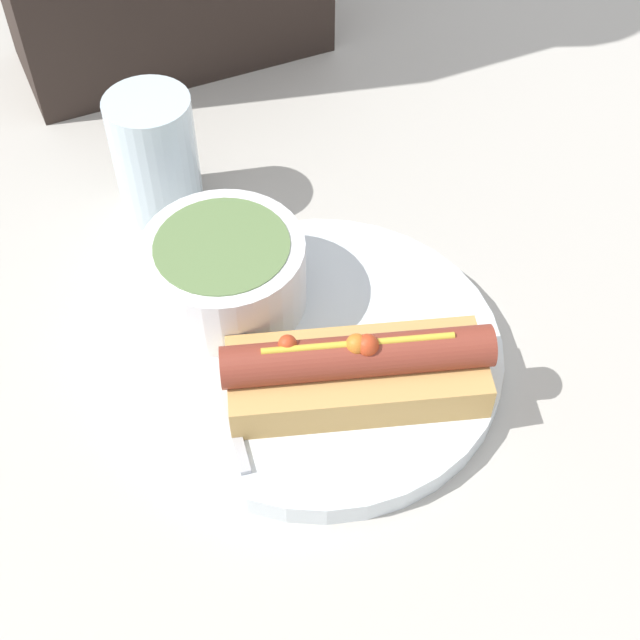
{
  "coord_description": "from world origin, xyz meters",
  "views": [
    {
      "loc": [
        -0.16,
        -0.36,
        0.52
      ],
      "look_at": [
        0.0,
        0.0,
        0.05
      ],
      "focal_mm": 50.0,
      "sensor_mm": 36.0,
      "label": 1
    }
  ],
  "objects_px": {
    "hot_dog": "(357,370)",
    "spoon": "(210,335)",
    "soup_bowl": "(225,270)",
    "drinking_glass": "(155,156)"
  },
  "relations": [
    {
      "from": "soup_bowl",
      "to": "drinking_glass",
      "type": "relative_size",
      "value": 1.1
    },
    {
      "from": "hot_dog",
      "to": "drinking_glass",
      "type": "distance_m",
      "value": 0.26
    },
    {
      "from": "soup_bowl",
      "to": "drinking_glass",
      "type": "xyz_separation_m",
      "value": [
        -0.01,
        0.14,
        0.0
      ]
    },
    {
      "from": "drinking_glass",
      "to": "spoon",
      "type": "bearing_deg",
      "value": -95.73
    },
    {
      "from": "spoon",
      "to": "drinking_glass",
      "type": "bearing_deg",
      "value": 2.97
    },
    {
      "from": "spoon",
      "to": "drinking_glass",
      "type": "relative_size",
      "value": 1.46
    },
    {
      "from": "hot_dog",
      "to": "soup_bowl",
      "type": "height_order",
      "value": "same"
    },
    {
      "from": "hot_dog",
      "to": "spoon",
      "type": "height_order",
      "value": "hot_dog"
    },
    {
      "from": "soup_bowl",
      "to": "drinking_glass",
      "type": "bearing_deg",
      "value": 93.23
    },
    {
      "from": "hot_dog",
      "to": "drinking_glass",
      "type": "relative_size",
      "value": 1.73
    }
  ]
}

